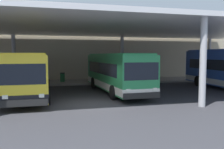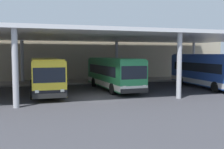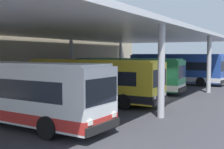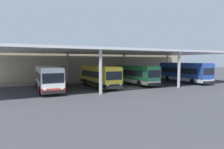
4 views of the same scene
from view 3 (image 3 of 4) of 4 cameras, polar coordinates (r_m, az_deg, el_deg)
name	(u,v)px [view 3 (image 3 of 4)]	position (r m, az deg, el deg)	size (l,w,h in m)	color
ground_plane	(159,99)	(23.54, 9.07, -4.80)	(200.00, 200.00, 0.00)	#333338
platform_kerb	(47,89)	(29.79, -12.54, -2.81)	(42.00, 4.50, 0.18)	gray
station_building_facade	(23,55)	(31.88, -16.94, 3.57)	(48.00, 1.60, 6.85)	#C1B293
canopy_shelter	(100,34)	(25.80, -2.37, 7.85)	(40.00, 17.00, 5.55)	silver
bus_nearest_bay	(18,92)	(15.75, -17.85, -3.25)	(2.95, 10.60, 3.17)	white
bus_second_bay	(93,80)	(21.56, -3.74, -1.13)	(2.75, 10.54, 3.17)	yellow
bus_middle_bay	(127,74)	(27.57, 2.95, 0.01)	(2.99, 10.61, 3.17)	#28844C
bus_far_bay	(175,68)	(36.19, 12.22, 1.18)	(3.34, 11.48, 3.57)	#284CA8
bench_waiting	(64,81)	(31.83, -9.29, -1.29)	(1.80, 0.45, 0.92)	#383D47
trash_bin	(40,84)	(28.82, -13.85, -1.89)	(0.52, 0.52, 0.98)	#236638
banner_sign	(88,68)	(33.78, -4.68, 1.30)	(0.70, 0.12, 3.20)	#B2B2B7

